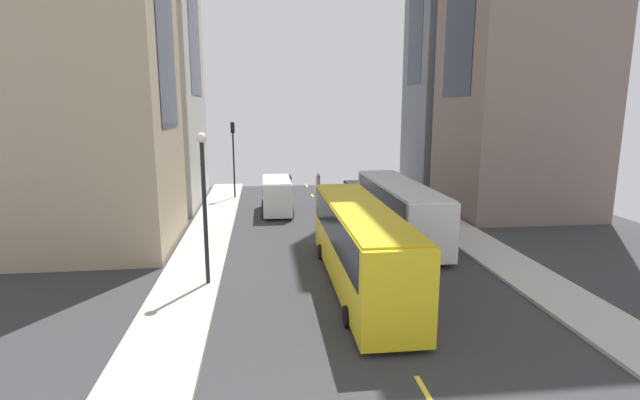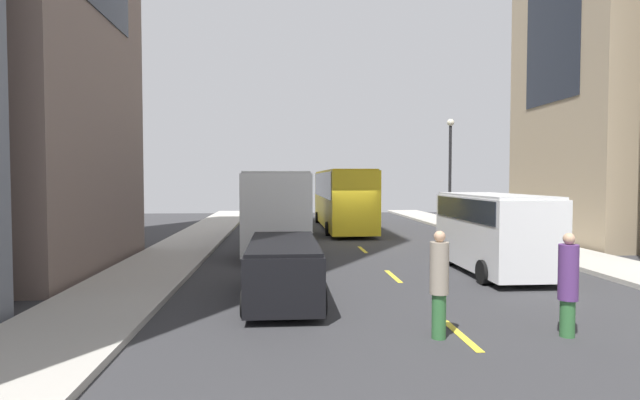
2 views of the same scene
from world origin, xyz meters
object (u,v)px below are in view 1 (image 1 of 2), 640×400
object	(u,v)px
delivery_van_white	(277,193)
city_bus_white	(399,205)
pedestrian_walking_far	(290,184)
pedestrian_waiting_curb	(318,184)
streetcar_yellow	(359,239)
car_black_0	(358,192)
traffic_light_near_corner	(233,146)

from	to	relation	value
delivery_van_white	city_bus_white	bearing A→B (deg)	132.21
pedestrian_walking_far	pedestrian_waiting_curb	xyz separation A→B (m)	(-2.53, 0.08, 0.04)
pedestrian_waiting_curb	streetcar_yellow	bearing A→B (deg)	-174.37
car_black_0	delivery_van_white	bearing A→B (deg)	25.14
streetcar_yellow	pedestrian_waiting_curb	size ratio (longest dim) A/B	6.10
streetcar_yellow	traffic_light_near_corner	world-z (taller)	traffic_light_near_corner
streetcar_yellow	car_black_0	bearing A→B (deg)	-101.32
streetcar_yellow	pedestrian_waiting_curb	distance (m)	21.74
pedestrian_walking_far	city_bus_white	bearing A→B (deg)	153.88
streetcar_yellow	traffic_light_near_corner	xyz separation A→B (m)	(6.56, -21.14, 2.43)
pedestrian_waiting_curb	traffic_light_near_corner	world-z (taller)	traffic_light_near_corner
pedestrian_waiting_curb	delivery_van_white	bearing A→B (deg)	156.71
city_bus_white	delivery_van_white	bearing A→B (deg)	-47.79
traffic_light_near_corner	delivery_van_white	bearing A→B (deg)	120.01
delivery_van_white	pedestrian_walking_far	bearing A→B (deg)	-101.47
car_black_0	pedestrian_waiting_curb	distance (m)	4.42
car_black_0	pedestrian_waiting_curb	bearing A→B (deg)	-47.75
pedestrian_waiting_curb	traffic_light_near_corner	bearing A→B (deg)	101.95
car_black_0	pedestrian_waiting_curb	world-z (taller)	pedestrian_waiting_curb
delivery_van_white	pedestrian_waiting_curb	world-z (taller)	delivery_van_white
pedestrian_waiting_curb	car_black_0	bearing A→B (deg)	-130.21
streetcar_yellow	pedestrian_walking_far	world-z (taller)	streetcar_yellow
pedestrian_waiting_curb	traffic_light_near_corner	size ratio (longest dim) A/B	0.33
city_bus_white	pedestrian_waiting_curb	xyz separation A→B (m)	(3.20, -14.26, -0.90)
car_black_0	traffic_light_near_corner	size ratio (longest dim) A/B	0.74
pedestrian_walking_far	pedestrian_waiting_curb	distance (m)	2.54
streetcar_yellow	pedestrian_walking_far	bearing A→B (deg)	-85.24
city_bus_white	streetcar_yellow	xyz separation A→B (m)	(3.92, 7.44, 0.12)
car_black_0	streetcar_yellow	bearing A→B (deg)	78.68
streetcar_yellow	delivery_van_white	world-z (taller)	streetcar_yellow
city_bus_white	car_black_0	distance (m)	11.05
pedestrian_waiting_curb	traffic_light_near_corner	distance (m)	8.07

